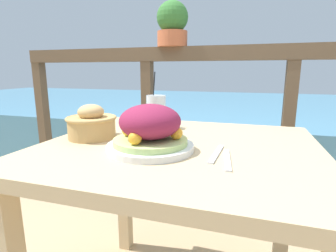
{
  "coord_description": "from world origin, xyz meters",
  "views": [
    {
      "loc": [
        0.22,
        -0.85,
        1.0
      ],
      "look_at": [
        -0.04,
        -0.0,
        0.81
      ],
      "focal_mm": 28.0,
      "sensor_mm": 36.0,
      "label": 1
    }
  ],
  "objects_px": {
    "bread_basket": "(92,124)",
    "drink_glass": "(156,112)",
    "potted_plant": "(172,24)",
    "salad_plate": "(150,130)"
  },
  "relations": [
    {
      "from": "salad_plate",
      "to": "drink_glass",
      "type": "relative_size",
      "value": 1.14
    },
    {
      "from": "potted_plant",
      "to": "bread_basket",
      "type": "bearing_deg",
      "value": -93.94
    },
    {
      "from": "bread_basket",
      "to": "salad_plate",
      "type": "bearing_deg",
      "value": -16.92
    },
    {
      "from": "salad_plate",
      "to": "drink_glass",
      "type": "height_order",
      "value": "drink_glass"
    },
    {
      "from": "salad_plate",
      "to": "bread_basket",
      "type": "height_order",
      "value": "salad_plate"
    },
    {
      "from": "salad_plate",
      "to": "potted_plant",
      "type": "relative_size",
      "value": 0.98
    },
    {
      "from": "bread_basket",
      "to": "potted_plant",
      "type": "xyz_separation_m",
      "value": [
        0.06,
        0.87,
        0.49
      ]
    },
    {
      "from": "salad_plate",
      "to": "potted_plant",
      "type": "height_order",
      "value": "potted_plant"
    },
    {
      "from": "drink_glass",
      "to": "bread_basket",
      "type": "xyz_separation_m",
      "value": [
        -0.17,
        -0.24,
        -0.02
      ]
    },
    {
      "from": "bread_basket",
      "to": "drink_glass",
      "type": "bearing_deg",
      "value": 53.98
    }
  ]
}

